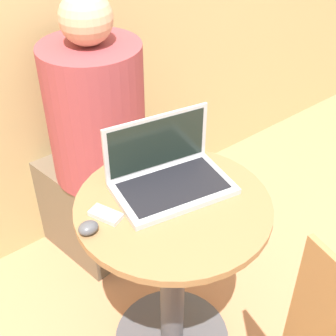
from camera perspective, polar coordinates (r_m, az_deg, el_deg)
The scene contains 5 objects.
round_table at distance 1.67m, azimuth 0.57°, elevation -11.24°, with size 0.63×0.63×0.74m.
laptop at distance 1.52m, azimuth 0.00°, elevation -0.71°, with size 0.41×0.30×0.22m.
cell_phone at distance 1.44m, azimuth -7.62°, elevation -5.67°, with size 0.08×0.11×0.02m.
computer_mouse at distance 1.39m, azimuth -9.70°, elevation -7.20°, with size 0.06×0.05×0.04m.
person_seated at distance 2.10m, azimuth -9.37°, elevation 1.41°, with size 0.45×0.64×1.24m.
Camera 1 is at (-0.71, -0.86, 1.71)m, focal length 50.00 mm.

